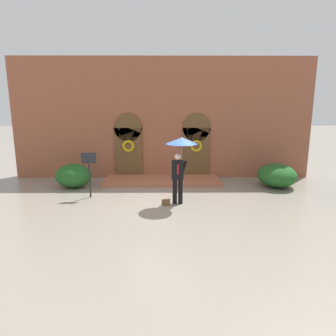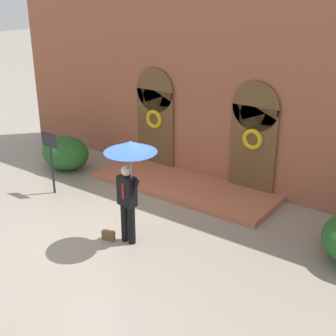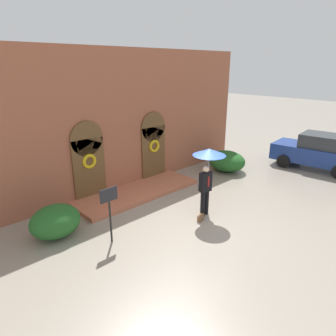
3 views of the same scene
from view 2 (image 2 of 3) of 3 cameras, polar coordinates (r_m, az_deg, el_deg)
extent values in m
plane|color=gray|center=(10.82, -7.31, -8.03)|extent=(80.00, 80.00, 0.00)
cube|color=#9E563D|center=(12.99, 4.92, 10.47)|extent=(14.00, 0.50, 5.60)
cube|color=brown|center=(14.03, -1.52, 4.67)|extent=(1.30, 0.08, 2.40)
cylinder|color=brown|center=(13.72, -1.57, 9.45)|extent=(1.30, 0.08, 1.30)
cube|color=brown|center=(12.45, 10.29, 2.02)|extent=(1.30, 0.08, 2.40)
cylinder|color=brown|center=(12.10, 10.67, 7.36)|extent=(1.30, 0.08, 1.30)
torus|color=gold|center=(13.88, -1.71, 5.97)|extent=(0.56, 0.12, 0.56)
torus|color=gold|center=(12.28, 10.25, 3.46)|extent=(0.56, 0.12, 0.56)
cube|color=#B56346|center=(12.90, 1.88, -2.26)|extent=(5.20, 1.80, 0.16)
cylinder|color=black|center=(10.34, -5.31, -6.60)|extent=(0.16, 0.16, 0.90)
cylinder|color=black|center=(10.22, -4.45, -6.92)|extent=(0.16, 0.16, 0.90)
cube|color=black|center=(9.93, -5.02, -2.81)|extent=(0.43, 0.29, 0.66)
cube|color=#A51919|center=(9.82, -5.52, -2.85)|extent=(0.06, 0.02, 0.36)
sphere|color=beige|center=(9.75, -5.11, -0.35)|extent=(0.22, 0.22, 0.22)
cylinder|color=black|center=(9.76, -4.06, -2.60)|extent=(0.22, 0.09, 0.46)
cylinder|color=gray|center=(9.68, -4.51, -0.75)|extent=(0.02, 0.02, 0.98)
cone|color=#284CB7|center=(9.47, -4.62, 2.60)|extent=(1.10, 1.10, 0.22)
cone|color=white|center=(9.46, -4.62, 2.69)|extent=(0.61, 0.61, 0.20)
cube|color=brown|center=(10.57, -7.27, -8.13)|extent=(0.30, 0.19, 0.22)
cylinder|color=black|center=(12.84, -13.89, -0.30)|extent=(0.06, 0.06, 1.30)
cube|color=#232328|center=(12.54, -14.24, 3.38)|extent=(0.56, 0.03, 0.40)
ellipsoid|color=#235B23|center=(14.49, -12.37, 1.80)|extent=(1.51, 1.26, 1.00)
camera|label=1|loc=(7.48, -77.29, -10.95)|focal=32.00mm
camera|label=3|loc=(13.31, -52.14, 12.05)|focal=32.00mm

